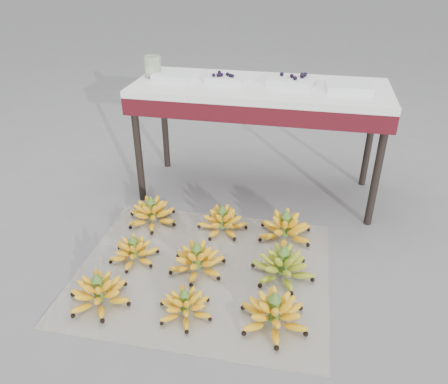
% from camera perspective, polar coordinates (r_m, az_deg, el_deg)
% --- Properties ---
extents(ground, '(60.00, 60.00, 0.00)m').
position_cam_1_polar(ground, '(2.20, -2.85, -11.39)').
color(ground, slate).
rests_on(ground, ground).
extents(newspaper_mat, '(1.26, 1.06, 0.01)m').
position_cam_1_polar(newspaper_mat, '(2.26, -2.70, -10.16)').
color(newspaper_mat, silver).
rests_on(newspaper_mat, ground).
extents(bunch_front_left, '(0.37, 0.37, 0.17)m').
position_cam_1_polar(bunch_front_left, '(2.11, -16.00, -12.52)').
color(bunch_front_left, yellow).
rests_on(bunch_front_left, newspaper_mat).
extents(bunch_front_center, '(0.32, 0.32, 0.15)m').
position_cam_1_polar(bunch_front_center, '(2.00, -5.10, -14.56)').
color(bunch_front_center, yellow).
rests_on(bunch_front_center, newspaper_mat).
extents(bunch_front_right, '(0.40, 0.40, 0.19)m').
position_cam_1_polar(bunch_front_right, '(1.95, 6.51, -15.45)').
color(bunch_front_right, yellow).
rests_on(bunch_front_right, newspaper_mat).
extents(bunch_mid_left, '(0.33, 0.33, 0.15)m').
position_cam_1_polar(bunch_mid_left, '(2.33, -11.69, -7.59)').
color(bunch_mid_left, yellow).
rests_on(bunch_mid_left, newspaper_mat).
extents(bunch_mid_center, '(0.30, 0.30, 0.17)m').
position_cam_1_polar(bunch_mid_center, '(2.22, -3.49, -8.89)').
color(bunch_mid_center, yellow).
rests_on(bunch_mid_center, newspaper_mat).
extents(bunch_mid_right, '(0.38, 0.38, 0.19)m').
position_cam_1_polar(bunch_mid_right, '(2.19, 7.68, -9.53)').
color(bunch_mid_right, olive).
rests_on(bunch_mid_right, newspaper_mat).
extents(bunch_back_left, '(0.36, 0.36, 0.18)m').
position_cam_1_polar(bunch_back_left, '(2.61, -9.38, -2.78)').
color(bunch_back_left, yellow).
rests_on(bunch_back_left, newspaper_mat).
extents(bunch_back_center, '(0.28, 0.28, 0.17)m').
position_cam_1_polar(bunch_back_center, '(2.51, -0.21, -3.88)').
color(bunch_back_center, yellow).
rests_on(bunch_back_center, newspaper_mat).
extents(bunch_back_right, '(0.32, 0.32, 0.19)m').
position_cam_1_polar(bunch_back_right, '(2.46, 7.98, -4.72)').
color(bunch_back_right, yellow).
rests_on(bunch_back_right, newspaper_mat).
extents(vendor_table, '(1.51, 0.61, 0.73)m').
position_cam_1_polar(vendor_table, '(2.69, 4.68, 12.12)').
color(vendor_table, black).
rests_on(vendor_table, ground).
extents(tray_far_left, '(0.26, 0.21, 0.04)m').
position_cam_1_polar(tray_far_left, '(2.78, -6.51, 14.79)').
color(tray_far_left, silver).
rests_on(tray_far_left, vendor_table).
extents(tray_left, '(0.23, 0.17, 0.06)m').
position_cam_1_polar(tray_left, '(2.72, 0.19, 14.63)').
color(tray_left, silver).
rests_on(tray_left, vendor_table).
extents(tray_right, '(0.28, 0.22, 0.07)m').
position_cam_1_polar(tray_right, '(2.67, 8.80, 14.11)').
color(tray_right, silver).
rests_on(tray_right, vendor_table).
extents(tray_far_right, '(0.27, 0.21, 0.04)m').
position_cam_1_polar(tray_far_right, '(2.63, 15.95, 13.04)').
color(tray_far_right, silver).
rests_on(tray_far_right, vendor_table).
extents(glass_jar, '(0.12, 0.12, 0.13)m').
position_cam_1_polar(glass_jar, '(2.84, -9.29, 15.86)').
color(glass_jar, '#DCF6C3').
rests_on(glass_jar, vendor_table).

